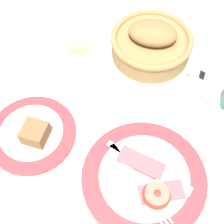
{
  "coord_description": "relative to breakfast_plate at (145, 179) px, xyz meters",
  "views": [
    {
      "loc": [
        0.12,
        -0.21,
        0.58
      ],
      "look_at": [
        -0.05,
        0.09,
        0.02
      ],
      "focal_mm": 50.0,
      "sensor_mm": 36.0,
      "label": 1
    }
  ],
  "objects": [
    {
      "name": "teaspoon_near_cup",
      "position": [
        0.04,
        0.19,
        -0.0
      ],
      "size": [
        0.18,
        0.11,
        0.01
      ],
      "rotation": [
        0.0,
        0.0,
        0.53
      ],
      "color": "silver",
      "rests_on": "ground_plane"
    },
    {
      "name": "ground_plane",
      "position": [
        -0.07,
        0.0,
        -0.01
      ],
      "size": [
        3.0,
        3.0,
        0.0
      ],
      "primitive_type": "plane",
      "color": "#B7CCB7"
    },
    {
      "name": "number_card",
      "position": [
        0.01,
        0.28,
        0.03
      ],
      "size": [
        0.07,
        0.05,
        0.07
      ],
      "rotation": [
        0.0,
        0.0,
        -0.13
      ],
      "color": "white",
      "rests_on": "ground_plane"
    },
    {
      "name": "bread_plate",
      "position": [
        -0.25,
        -0.03,
        0.0
      ],
      "size": [
        0.18,
        0.18,
        0.05
      ],
      "color": "red",
      "rests_on": "ground_plane"
    },
    {
      "name": "breakfast_plate",
      "position": [
        0.0,
        0.0,
        0.0
      ],
      "size": [
        0.24,
        0.24,
        0.04
      ],
      "color": "red",
      "rests_on": "ground_plane"
    },
    {
      "name": "butter_dish",
      "position": [
        -0.29,
        0.22,
        -0.0
      ],
      "size": [
        0.11,
        0.11,
        0.03
      ],
      "color": "silver",
      "rests_on": "ground_plane"
    },
    {
      "name": "bread_basket",
      "position": [
        -0.14,
        0.3,
        0.03
      ],
      "size": [
        0.2,
        0.2,
        0.09
      ],
      "color": "olive",
      "rests_on": "ground_plane"
    },
    {
      "name": "teaspoon_by_saucer",
      "position": [
        0.04,
        0.23,
        -0.0
      ],
      "size": [
        0.1,
        0.18,
        0.01
      ],
      "rotation": [
        0.0,
        0.0,
        2.01
      ],
      "color": "silver",
      "rests_on": "ground_plane"
    }
  ]
}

